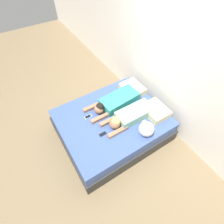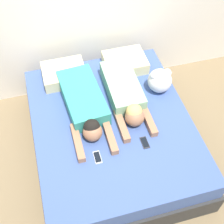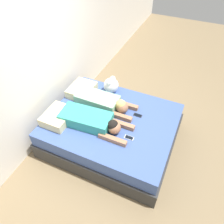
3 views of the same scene
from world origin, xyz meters
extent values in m
plane|color=#7F6B4C|center=(0.00, 0.00, 0.00)|extent=(12.00, 12.00, 0.00)
cube|color=white|center=(0.00, 1.15, 1.30)|extent=(12.00, 0.06, 2.60)
cube|color=#2D2D2D|center=(0.00, 0.00, 0.15)|extent=(1.67, 2.00, 0.30)
cube|color=#3F5999|center=(0.00, 0.00, 0.41)|extent=(1.61, 1.94, 0.23)
cube|color=beige|center=(-0.36, 0.75, 0.60)|extent=(0.48, 0.39, 0.14)
cube|color=beige|center=(0.36, 0.75, 0.60)|extent=(0.48, 0.39, 0.14)
cube|color=teal|center=(-0.23, 0.33, 0.62)|extent=(0.43, 0.80, 0.18)
sphere|color=#A37051|center=(-0.23, -0.14, 0.63)|extent=(0.19, 0.19, 0.19)
sphere|color=black|center=(-0.23, -0.12, 0.67)|extent=(0.16, 0.16, 0.16)
cube|color=#A37051|center=(-0.39, -0.19, 0.57)|extent=(0.07, 0.42, 0.07)
cube|color=#A37051|center=(-0.08, -0.19, 0.57)|extent=(0.07, 0.42, 0.07)
cube|color=#8CBF99|center=(0.21, 0.36, 0.62)|extent=(0.34, 0.71, 0.18)
sphere|color=#A37051|center=(0.21, -0.08, 0.63)|extent=(0.20, 0.20, 0.20)
sphere|color=#D8B266|center=(0.21, -0.05, 0.68)|extent=(0.17, 0.17, 0.17)
cube|color=#A37051|center=(0.07, -0.11, 0.57)|extent=(0.07, 0.39, 0.07)
cube|color=#A37051|center=(0.35, -0.11, 0.57)|extent=(0.07, 0.39, 0.07)
cube|color=silver|center=(-0.25, -0.38, 0.54)|extent=(0.06, 0.14, 0.01)
cube|color=black|center=(-0.25, -0.38, 0.54)|extent=(0.05, 0.12, 0.00)
cube|color=#2D2D33|center=(0.24, -0.34, 0.54)|extent=(0.06, 0.14, 0.01)
cube|color=black|center=(0.24, -0.34, 0.54)|extent=(0.05, 0.12, 0.00)
sphere|color=white|center=(0.62, 0.30, 0.66)|extent=(0.26, 0.26, 0.26)
sphere|color=white|center=(0.55, 0.30, 0.76)|extent=(0.09, 0.09, 0.09)
sphere|color=white|center=(0.69, 0.30, 0.76)|extent=(0.09, 0.09, 0.09)
camera|label=1|loc=(1.73, -1.10, 3.12)|focal=28.00mm
camera|label=2|loc=(-0.51, -1.87, 3.08)|focal=50.00mm
camera|label=3|loc=(-2.16, -0.98, 2.98)|focal=35.00mm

